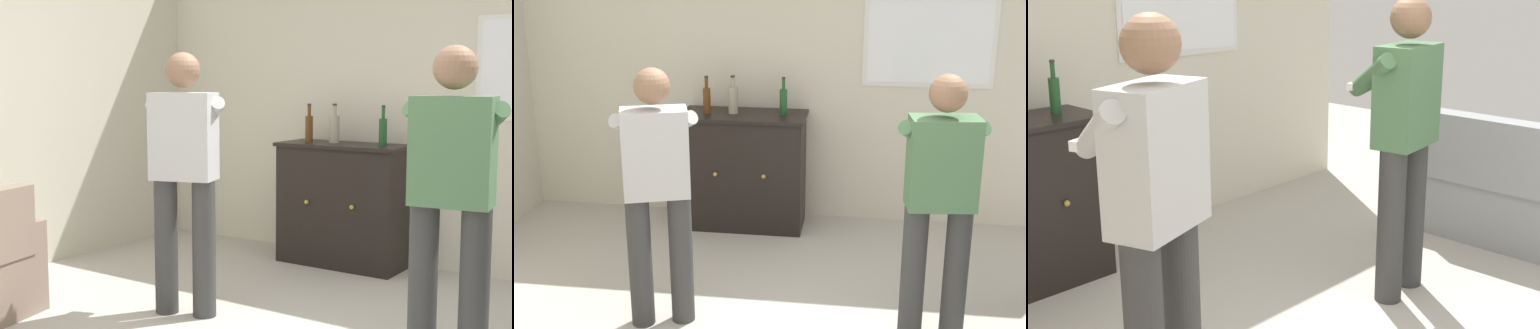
% 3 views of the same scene
% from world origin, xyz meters
% --- Properties ---
extents(wall_back_with_window, '(5.20, 0.15, 2.80)m').
position_xyz_m(wall_back_with_window, '(0.02, 2.66, 1.40)').
color(wall_back_with_window, beige).
rests_on(wall_back_with_window, ground).
extents(sideboard_cabinet, '(1.05, 0.49, 1.00)m').
position_xyz_m(sideboard_cabinet, '(-0.59, 2.30, 0.50)').
color(sideboard_cabinet, black).
rests_on(sideboard_cabinet, ground).
extents(bottle_wine_green, '(0.08, 0.08, 0.32)m').
position_xyz_m(bottle_wine_green, '(-0.68, 2.31, 1.12)').
color(bottle_wine_green, gray).
rests_on(bottle_wine_green, sideboard_cabinet).
extents(bottle_liquor_amber, '(0.06, 0.06, 0.32)m').
position_xyz_m(bottle_liquor_amber, '(-0.89, 2.27, 1.12)').
color(bottle_liquor_amber, '#593314').
rests_on(bottle_liquor_amber, sideboard_cabinet).
extents(bottle_spirits_clear, '(0.06, 0.06, 0.31)m').
position_xyz_m(bottle_spirits_clear, '(-0.26, 2.33, 1.12)').
color(bottle_spirits_clear, '#1E4C23').
rests_on(bottle_spirits_clear, sideboard_cabinet).
extents(person_standing_left, '(0.53, 0.52, 1.68)m').
position_xyz_m(person_standing_left, '(-0.83, 0.62, 0.94)').
color(person_standing_left, '#383838').
rests_on(person_standing_left, ground).
extents(person_standing_right, '(0.55, 0.50, 1.68)m').
position_xyz_m(person_standing_right, '(0.89, 0.67, 0.94)').
color(person_standing_right, '#383838').
rests_on(person_standing_right, ground).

